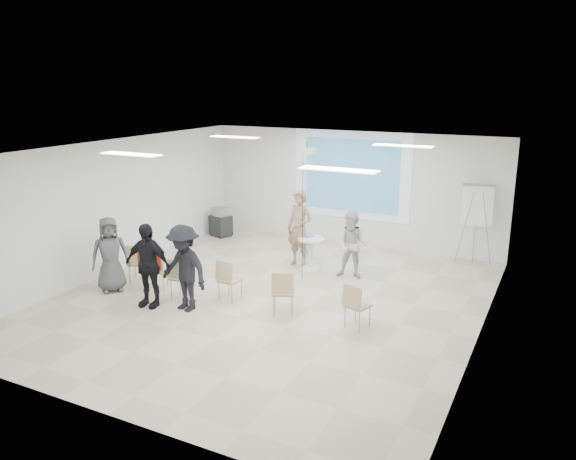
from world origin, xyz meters
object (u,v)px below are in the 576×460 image
at_px(laptop, 182,276).
at_px(audience_mid, 184,262).
at_px(player_left, 299,223).
at_px(chair_right_far, 355,303).
at_px(chair_left_mid, 156,268).
at_px(chair_center, 228,277).
at_px(av_cart, 221,223).
at_px(player_right, 353,241).
at_px(chair_far_left, 138,260).
at_px(audience_left, 147,259).
at_px(flipchart_easel, 477,206).
at_px(chair_left_inner, 180,275).
at_px(audience_outer, 110,250).
at_px(pedestal_table, 311,251).
at_px(chair_right_inner, 283,290).

bearing_deg(laptop, audience_mid, 126.88).
height_order(player_left, chair_right_far, player_left).
distance_m(chair_left_mid, chair_center, 1.66).
relative_size(player_left, av_cart, 2.50).
relative_size(chair_right_far, av_cart, 1.00).
bearing_deg(player_right, chair_far_left, -156.88).
xyz_separation_m(player_right, chair_left_mid, (-3.36, -2.57, -0.36)).
xyz_separation_m(chair_far_left, av_cart, (-0.52, 4.01, -0.14)).
distance_m(audience_left, flipchart_easel, 7.57).
bearing_deg(chair_left_inner, audience_left, -124.09).
relative_size(chair_far_left, audience_mid, 0.46).
distance_m(player_right, chair_far_left, 4.67).
bearing_deg(laptop, player_left, -117.72).
bearing_deg(audience_outer, chair_left_inner, -39.12).
height_order(player_right, chair_left_inner, player_right).
distance_m(chair_left_inner, audience_mid, 0.74).
height_order(pedestal_table, chair_right_far, chair_right_far).
bearing_deg(chair_left_inner, player_right, 41.73).
relative_size(player_right, chair_right_inner, 1.92).
xyz_separation_m(chair_right_inner, audience_outer, (-3.77, -0.44, 0.37)).
height_order(audience_left, av_cart, audience_left).
bearing_deg(chair_left_inner, chair_center, 13.96).
distance_m(chair_left_mid, audience_mid, 1.37).
xyz_separation_m(audience_outer, flipchart_easel, (6.44, 5.19, 0.55)).
distance_m(pedestal_table, chair_right_far, 3.30).
bearing_deg(player_left, chair_left_inner, -101.51).
relative_size(player_left, chair_center, 2.42).
bearing_deg(laptop, av_cart, -70.51).
relative_size(chair_right_inner, chair_right_far, 1.06).
bearing_deg(audience_mid, chair_left_mid, 164.14).
relative_size(pedestal_table, chair_right_far, 0.93).
height_order(laptop, flipchart_easel, flipchart_easel).
distance_m(player_left, av_cart, 3.46).
xyz_separation_m(pedestal_table, chair_far_left, (-2.93, -2.53, 0.09)).
bearing_deg(chair_left_inner, chair_far_left, 162.59).
bearing_deg(audience_left, audience_mid, 5.70).
bearing_deg(audience_left, chair_right_far, 5.77).
distance_m(player_left, chair_center, 2.71).
bearing_deg(chair_center, player_left, 88.84).
bearing_deg(audience_outer, chair_left_mid, -21.21).
xyz_separation_m(laptop, audience_mid, (0.44, -0.50, 0.50)).
xyz_separation_m(player_left, chair_center, (-0.30, -2.64, -0.53)).
relative_size(chair_left_mid, flipchart_easel, 0.41).
relative_size(player_right, flipchart_easel, 0.86).
height_order(player_left, audience_mid, player_left).
distance_m(laptop, audience_outer, 1.64).
relative_size(pedestal_table, player_left, 0.37).
height_order(laptop, av_cart, av_cart).
height_order(pedestal_table, player_left, player_left).
bearing_deg(av_cart, chair_far_left, -64.34).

